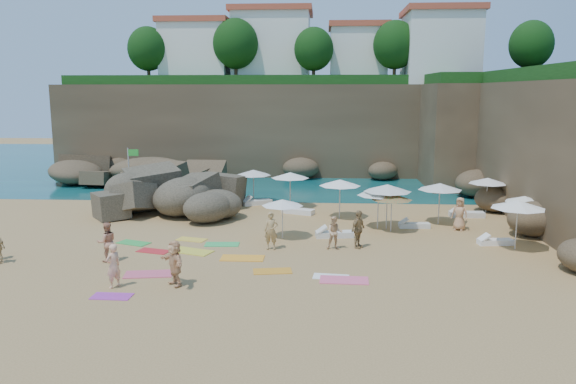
# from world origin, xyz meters

# --- Properties ---
(ground) EXTENTS (120.00, 120.00, 0.00)m
(ground) POSITION_xyz_m (0.00, 0.00, 0.00)
(ground) COLOR tan
(ground) RESTS_ON ground
(seawater) EXTENTS (120.00, 120.00, 0.00)m
(seawater) POSITION_xyz_m (0.00, 30.00, 0.00)
(seawater) COLOR #0C4751
(seawater) RESTS_ON ground
(cliff_back) EXTENTS (44.00, 8.00, 8.00)m
(cliff_back) POSITION_xyz_m (2.00, 25.00, 4.00)
(cliff_back) COLOR brown
(cliff_back) RESTS_ON ground
(cliff_right) EXTENTS (8.00, 30.00, 8.00)m
(cliff_right) POSITION_xyz_m (19.00, 8.00, 4.00)
(cliff_right) COLOR brown
(cliff_right) RESTS_ON ground
(cliff_corner) EXTENTS (10.00, 12.00, 8.00)m
(cliff_corner) POSITION_xyz_m (17.00, 20.00, 4.00)
(cliff_corner) COLOR brown
(cliff_corner) RESTS_ON ground
(rock_promontory) EXTENTS (12.00, 7.00, 2.00)m
(rock_promontory) POSITION_xyz_m (-11.00, 16.00, 0.00)
(rock_promontory) COLOR brown
(rock_promontory) RESTS_ON ground
(clifftop_buildings) EXTENTS (28.48, 9.48, 7.00)m
(clifftop_buildings) POSITION_xyz_m (2.96, 25.79, 11.24)
(clifftop_buildings) COLOR white
(clifftop_buildings) RESTS_ON cliff_back
(clifftop_trees) EXTENTS (35.60, 23.82, 4.40)m
(clifftop_trees) POSITION_xyz_m (4.78, 19.52, 11.26)
(clifftop_trees) COLOR #11380F
(clifftop_trees) RESTS_ON ground
(marina_masts) EXTENTS (3.10, 0.10, 6.00)m
(marina_masts) POSITION_xyz_m (-16.50, 30.00, 3.00)
(marina_masts) COLOR white
(marina_masts) RESTS_ON ground
(rock_outcrop) EXTENTS (7.79, 6.18, 2.90)m
(rock_outcrop) POSITION_xyz_m (-5.18, 6.36, 0.00)
(rock_outcrop) COLOR brown
(rock_outcrop) RESTS_ON ground
(flag_pole) EXTENTS (0.73, 0.08, 3.76)m
(flag_pole) POSITION_xyz_m (-8.83, 8.92, 2.40)
(flag_pole) COLOR silver
(flag_pole) RESTS_ON ground
(parasol_0) EXTENTS (2.38, 2.38, 2.25)m
(parasol_0) POSITION_xyz_m (-0.76, 9.86, 2.06)
(parasol_0) COLOR silver
(parasol_0) RESTS_ON ground
(parasol_1) EXTENTS (2.44, 2.44, 2.30)m
(parasol_1) POSITION_xyz_m (1.80, 8.42, 2.12)
(parasol_1) COLOR silver
(parasol_1) RESTS_ON ground
(parasol_2) EXTENTS (2.46, 2.46, 2.32)m
(parasol_2) POSITION_xyz_m (4.91, 5.52, 2.13)
(parasol_2) COLOR silver
(parasol_2) RESTS_ON ground
(parasol_3) EXTENTS (2.32, 2.32, 2.19)m
(parasol_3) POSITION_xyz_m (14.05, 7.59, 2.01)
(parasol_3) COLOR silver
(parasol_3) RESTS_ON ground
(parasol_4) EXTENTS (2.47, 2.47, 2.34)m
(parasol_4) POSITION_xyz_m (10.51, 4.44, 2.15)
(parasol_4) COLOR silver
(parasol_4) RESTS_ON ground
(parasol_5) EXTENTS (2.33, 2.33, 2.21)m
(parasol_5) POSITION_xyz_m (6.94, 3.09, 2.03)
(parasol_5) COLOR silver
(parasol_5) RESTS_ON ground
(parasol_6) EXTENTS (2.19, 2.19, 2.07)m
(parasol_6) POSITION_xyz_m (7.59, 2.46, 1.90)
(parasol_6) COLOR silver
(parasol_6) RESTS_ON ground
(parasol_7) EXTENTS (2.60, 2.60, 2.46)m
(parasol_7) POSITION_xyz_m (7.41, 3.11, 2.26)
(parasol_7) COLOR silver
(parasol_7) RESTS_ON ground
(parasol_8) EXTENTS (2.05, 2.05, 1.94)m
(parasol_8) POSITION_xyz_m (14.68, 2.93, 1.78)
(parasol_8) COLOR silver
(parasol_8) RESTS_ON ground
(parasol_9) EXTENTS (2.14, 2.14, 2.02)m
(parasol_9) POSITION_xyz_m (1.86, 0.73, 1.86)
(parasol_9) COLOR silver
(parasol_9) RESTS_ON ground
(parasol_11) EXTENTS (2.52, 2.52, 2.39)m
(parasol_11) POSITION_xyz_m (13.11, -0.66, 2.19)
(parasol_11) COLOR silver
(parasol_11) RESTS_ON ground
(lounger_0) EXTENTS (2.03, 1.48, 0.30)m
(lounger_0) POSITION_xyz_m (-0.45, 9.20, 0.15)
(lounger_0) COLOR silver
(lounger_0) RESTS_ON ground
(lounger_1) EXTENTS (2.10, 1.37, 0.31)m
(lounger_1) POSITION_xyz_m (2.41, 6.59, 0.16)
(lounger_1) COLOR white
(lounger_1) RESTS_ON ground
(lounger_2) EXTENTS (2.04, 0.68, 0.32)m
(lounger_2) POSITION_xyz_m (12.56, 6.28, 0.16)
(lounger_2) COLOR silver
(lounger_2) RESTS_ON ground
(lounger_3) EXTENTS (2.00, 0.93, 0.30)m
(lounger_3) POSITION_xyz_m (4.53, 1.05, 0.15)
(lounger_3) COLOR silver
(lounger_3) RESTS_ON ground
(lounger_4) EXTENTS (1.71, 0.62, 0.26)m
(lounger_4) POSITION_xyz_m (8.98, 3.38, 0.13)
(lounger_4) COLOR silver
(lounger_4) RESTS_ON ground
(lounger_5) EXTENTS (1.78, 0.79, 0.27)m
(lounger_5) POSITION_xyz_m (12.44, 0.13, 0.13)
(lounger_5) COLOR white
(lounger_5) RESTS_ON ground
(towel_1) EXTENTS (2.08, 1.27, 0.03)m
(towel_1) POSITION_xyz_m (-3.25, -5.43, 0.02)
(towel_1) COLOR #D6536E
(towel_1) RESTS_ON ground
(towel_2) EXTENTS (1.95, 0.98, 0.03)m
(towel_2) POSITION_xyz_m (0.31, -2.95, 0.02)
(towel_2) COLOR #FFA128
(towel_2) RESTS_ON ground
(towel_3) EXTENTS (1.79, 1.32, 0.03)m
(towel_3) POSITION_xyz_m (-5.47, -0.73, 0.01)
(towel_3) COLOR green
(towel_3) RESTS_ON ground
(towel_4) EXTENTS (2.16, 1.58, 0.03)m
(towel_4) POSITION_xyz_m (-2.23, -2.03, 0.02)
(towel_4) COLOR gold
(towel_4) RESTS_ON ground
(towel_6) EXTENTS (1.48, 0.77, 0.03)m
(towel_6) POSITION_xyz_m (-3.82, -8.00, 0.01)
(towel_6) COLOR purple
(towel_6) RESTS_ON ground
(towel_7) EXTENTS (1.68, 1.14, 0.03)m
(towel_7) POSITION_xyz_m (-4.04, -2.09, 0.01)
(towel_7) COLOR red
(towel_7) RESTS_ON ground
(towel_9) EXTENTS (1.97, 1.04, 0.03)m
(towel_9) POSITION_xyz_m (4.79, -5.67, 0.02)
(towel_9) COLOR #F45F83
(towel_9) RESTS_ON ground
(towel_10) EXTENTS (1.71, 1.05, 0.03)m
(towel_10) POSITION_xyz_m (1.83, -4.72, 0.01)
(towel_10) COLOR orange
(towel_10) RESTS_ON ground
(towel_11) EXTENTS (1.72, 0.93, 0.03)m
(towel_11) POSITION_xyz_m (-1.03, -0.72, 0.01)
(towel_11) COLOR green
(towel_11) RESTS_ON ground
(towel_12) EXTENTS (1.64, 1.12, 0.03)m
(towel_12) POSITION_xyz_m (-2.74, 0.09, 0.01)
(towel_12) COLOR yellow
(towel_12) RESTS_ON ground
(towel_13) EXTENTS (1.52, 0.87, 0.03)m
(towel_13) POSITION_xyz_m (4.27, -5.29, 0.01)
(towel_13) COLOR white
(towel_13) RESTS_ON ground
(person_stand_1) EXTENTS (1.08, 1.01, 1.77)m
(person_stand_1) POSITION_xyz_m (-5.60, -3.76, 0.89)
(person_stand_1) COLOR tan
(person_stand_1) RESTS_ON ground
(person_stand_2) EXTENTS (1.20, 0.83, 1.72)m
(person_stand_2) POSITION_xyz_m (-2.71, 10.08, 0.86)
(person_stand_2) COLOR tan
(person_stand_2) RESTS_ON ground
(person_stand_3) EXTENTS (0.98, 1.15, 1.85)m
(person_stand_3) POSITION_xyz_m (5.61, -0.89, 0.93)
(person_stand_3) COLOR #99794C
(person_stand_3) RESTS_ON ground
(person_stand_4) EXTENTS (1.00, 0.83, 1.81)m
(person_stand_4) POSITION_xyz_m (11.33, 3.01, 0.90)
(person_stand_4) COLOR tan
(person_stand_4) RESTS_ON ground
(person_stand_5) EXTENTS (1.72, 0.82, 1.78)m
(person_stand_5) POSITION_xyz_m (-6.31, 8.76, 0.89)
(person_stand_5) COLOR #A77F53
(person_stand_5) RESTS_ON ground
(person_stand_6) EXTENTS (0.70, 0.76, 1.73)m
(person_stand_6) POSITION_xyz_m (-4.09, -7.03, 0.87)
(person_stand_6) COLOR #F6B48B
(person_stand_6) RESTS_ON ground
(person_lie_3) EXTENTS (2.41, 2.39, 0.47)m
(person_lie_3) POSITION_xyz_m (-1.79, -6.69, 0.24)
(person_lie_3) COLOR #E4AA77
(person_lie_3) RESTS_ON ground
(person_lie_4) EXTENTS (0.76, 1.83, 0.43)m
(person_lie_4) POSITION_xyz_m (1.47, -1.42, 0.21)
(person_lie_4) COLOR #A88754
(person_lie_4) RESTS_ON ground
(person_lie_5) EXTENTS (0.82, 1.60, 0.60)m
(person_lie_5) POSITION_xyz_m (4.49, -1.22, 0.30)
(person_lie_5) COLOR #DEAF7E
(person_lie_5) RESTS_ON ground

